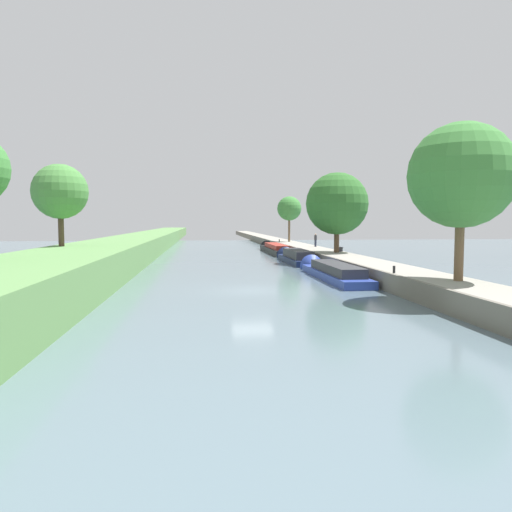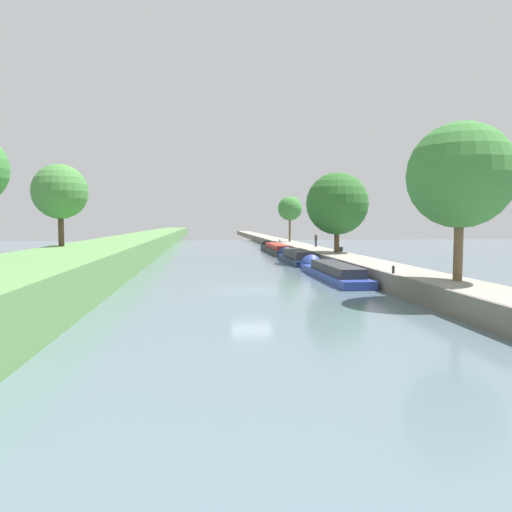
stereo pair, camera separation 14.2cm
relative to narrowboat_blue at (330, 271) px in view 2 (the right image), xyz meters
The scene contains 15 objects.
ground_plane 9.20m from the narrowboat_blue, 136.44° to the right, with size 160.00×160.00×0.00m, color slate.
left_grassy_bank 19.51m from the narrowboat_blue, 161.05° to the right, with size 6.97×260.00×2.31m.
right_towpath 7.19m from the narrowboat_blue, 61.68° to the right, with size 3.55×260.00×1.11m.
stone_quay 6.51m from the narrowboat_blue, 76.58° to the right, with size 0.25×260.00×1.16m.
narrowboat_blue is the anchor object (origin of this frame).
narrowboat_navy 13.98m from the narrowboat_blue, 90.09° to the left, with size 2.19×11.99×2.14m.
narrowboat_black 29.13m from the narrowboat_blue, 89.82° to the left, with size 2.08×16.76×1.98m.
tree_rightbank_near 13.65m from the narrowboat_blue, 71.61° to the right, with size 5.55×5.55×8.35m.
tree_rightbank_midnear 13.93m from the narrowboat_blue, 72.04° to the left, with size 6.31×6.31×8.13m.
tree_rightbank_midfar 39.14m from the narrowboat_blue, 84.31° to the left, with size 3.78×3.78×7.08m.
tree_leftbank_downstream 22.01m from the narrowboat_blue, 169.65° to the left, with size 4.30×4.30×6.46m.
person_walking 23.72m from the narrowboat_blue, 79.27° to the left, with size 0.34×0.34×1.66m.
mooring_bollard_near 7.82m from the narrowboat_blue, 75.57° to the right, with size 0.16×0.16×0.45m.
mooring_bollard_far 36.48m from the narrowboat_blue, 86.96° to the left, with size 0.16×0.16×0.45m.
park_bench 14.74m from the narrowboat_blue, 71.20° to the left, with size 0.44×1.50×0.47m.
Camera 2 is at (-2.91, -29.23, 4.26)m, focal length 33.62 mm.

